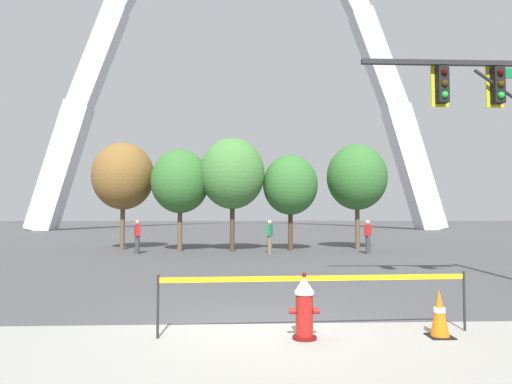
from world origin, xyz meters
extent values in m
plane|color=#474749|center=(0.00, 0.00, 0.00)|extent=(240.00, 240.00, 0.00)
cylinder|color=#5E0F0D|center=(0.67, -0.96, 0.03)|extent=(0.36, 0.36, 0.05)
cylinder|color=maroon|center=(0.67, -0.96, 0.36)|extent=(0.26, 0.26, 0.62)
cylinder|color=#B7B7BC|center=(0.67, -0.96, 0.69)|extent=(0.30, 0.30, 0.04)
cone|color=#B7B7BC|center=(0.67, -0.96, 0.82)|extent=(0.30, 0.30, 0.22)
cylinder|color=#5E0F0D|center=(0.67, -0.96, 0.96)|extent=(0.06, 0.06, 0.06)
cylinder|color=maroon|center=(0.49, -0.96, 0.42)|extent=(0.10, 0.09, 0.09)
cylinder|color=maroon|center=(0.85, -0.96, 0.42)|extent=(0.10, 0.09, 0.09)
cylinder|color=maroon|center=(0.67, -0.76, 0.33)|extent=(0.13, 0.14, 0.13)
cylinder|color=#5E0F0D|center=(0.67, -0.68, 0.33)|extent=(0.15, 0.03, 0.15)
cylinder|color=#232326|center=(-1.52, -0.84, 0.48)|extent=(0.04, 0.04, 0.95)
cylinder|color=#232326|center=(3.31, -0.59, 0.48)|extent=(0.04, 0.04, 0.95)
cube|color=yellow|center=(0.89, -0.72, 0.87)|extent=(4.84, 0.25, 0.08)
cube|color=black|center=(2.75, -0.94, 0.01)|extent=(0.36, 0.36, 0.03)
cone|color=orange|center=(2.75, -0.94, 0.38)|extent=(0.28, 0.28, 0.70)
cylinder|color=white|center=(2.75, -0.94, 0.42)|extent=(0.17, 0.17, 0.08)
cube|color=#232326|center=(5.10, 2.97, 5.60)|extent=(4.80, 0.12, 0.12)
cylinder|color=#232326|center=(6.06, 2.97, 5.05)|extent=(1.11, 0.08, 0.81)
cube|color=black|center=(6.10, 2.97, 5.05)|extent=(0.26, 0.24, 0.90)
cube|color=gold|center=(6.10, 3.11, 5.05)|extent=(0.44, 0.03, 1.04)
sphere|color=#360606|center=(6.10, 2.84, 5.33)|extent=(0.16, 0.16, 0.16)
sphere|color=#392706|center=(6.10, 2.84, 5.05)|extent=(0.16, 0.16, 0.16)
sphere|color=green|center=(6.10, 2.84, 4.77)|extent=(0.16, 0.16, 0.16)
cube|color=black|center=(4.70, 2.97, 5.05)|extent=(0.26, 0.24, 0.90)
cube|color=gold|center=(4.70, 3.11, 5.05)|extent=(0.44, 0.03, 1.04)
sphere|color=#360606|center=(4.70, 2.84, 5.33)|extent=(0.16, 0.16, 0.16)
sphere|color=#392706|center=(4.70, 2.84, 5.05)|extent=(0.16, 0.16, 0.16)
sphere|color=green|center=(4.70, 2.84, 4.77)|extent=(0.16, 0.16, 0.16)
cube|color=silver|center=(-21.10, 45.81, 7.36)|extent=(7.00, 2.86, 15.61)
cube|color=silver|center=(-16.88, 45.81, 20.62)|extent=(6.66, 2.56, 12.74)
cube|color=silver|center=(16.88, 45.81, 20.62)|extent=(6.66, 2.56, 12.74)
cube|color=silver|center=(21.10, 45.81, 7.36)|extent=(7.00, 2.86, 15.61)
cylinder|color=brown|center=(-6.40, 16.45, 1.22)|extent=(0.24, 0.24, 2.44)
ellipsoid|color=brown|center=(-6.40, 16.45, 3.90)|extent=(3.25, 3.25, 3.58)
cylinder|color=brown|center=(-3.23, 15.29, 1.11)|extent=(0.24, 0.24, 2.22)
ellipsoid|color=#336B2D|center=(-3.23, 15.29, 3.55)|extent=(2.96, 2.96, 3.26)
cylinder|color=#473323|center=(-0.57, 15.07, 1.23)|extent=(0.24, 0.24, 2.46)
ellipsoid|color=#427A38|center=(-0.57, 15.07, 3.93)|extent=(3.28, 3.28, 3.61)
cylinder|color=#473323|center=(2.43, 15.43, 1.06)|extent=(0.24, 0.24, 2.12)
ellipsoid|color=#336B2D|center=(2.43, 15.43, 3.39)|extent=(2.83, 2.83, 3.11)
cylinder|color=brown|center=(6.13, 16.24, 1.21)|extent=(0.24, 0.24, 2.42)
ellipsoid|color=#336B2D|center=(6.13, 16.24, 3.88)|extent=(3.23, 3.23, 3.55)
cylinder|color=#38383D|center=(5.86, 13.39, 0.42)|extent=(0.22, 0.22, 0.84)
cube|color=#B22323|center=(5.86, 13.39, 1.11)|extent=(0.39, 0.37, 0.54)
sphere|color=beige|center=(5.86, 13.39, 1.49)|extent=(0.20, 0.20, 0.20)
cylinder|color=brown|center=(1.22, 13.78, 0.42)|extent=(0.22, 0.22, 0.84)
cube|color=#23754C|center=(1.22, 13.78, 1.11)|extent=(0.36, 0.39, 0.54)
sphere|color=beige|center=(1.22, 13.78, 1.49)|extent=(0.20, 0.20, 0.20)
cylinder|color=#38383D|center=(-5.06, 13.88, 0.42)|extent=(0.22, 0.22, 0.84)
cube|color=#B22323|center=(-5.06, 13.88, 1.11)|extent=(0.35, 0.39, 0.54)
sphere|color=tan|center=(-5.06, 13.88, 1.49)|extent=(0.20, 0.20, 0.20)
camera|label=1|loc=(-0.34, -7.74, 1.87)|focal=31.63mm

